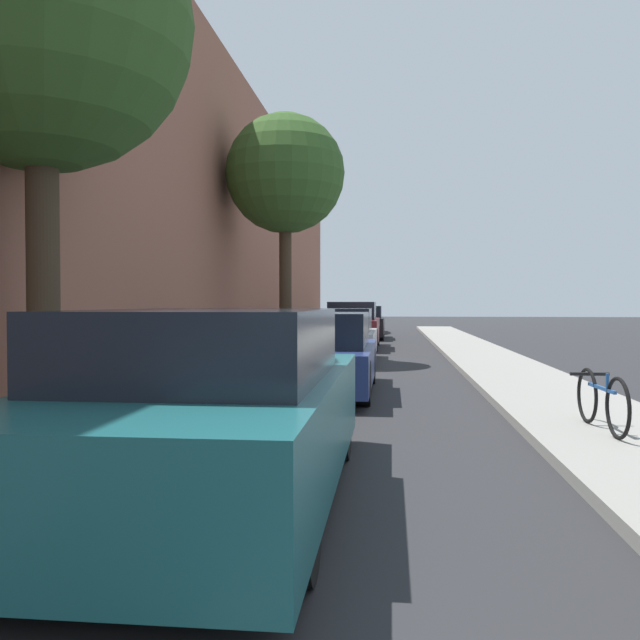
% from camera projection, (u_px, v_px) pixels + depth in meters
% --- Properties ---
extents(ground_plane, '(120.00, 120.00, 0.00)m').
position_uv_depth(ground_plane, '(372.00, 375.00, 14.06)').
color(ground_plane, '#28282B').
extents(sidewalk_left, '(2.00, 52.00, 0.12)m').
position_uv_depth(sidewalk_left, '(238.00, 370.00, 14.37)').
color(sidewalk_left, gray).
rests_on(sidewalk_left, ground).
extents(sidewalk_right, '(2.00, 52.00, 0.12)m').
position_uv_depth(sidewalk_right, '(512.00, 373.00, 13.74)').
color(sidewalk_right, gray).
rests_on(sidewalk_right, ground).
extents(building_facade_left, '(0.70, 52.00, 8.14)m').
position_uv_depth(building_facade_left, '(176.00, 186.00, 14.41)').
color(building_facade_left, '#9E604C').
rests_on(building_facade_left, ground).
extents(parked_car_teal, '(1.91, 4.63, 1.47)m').
position_uv_depth(parked_car_teal, '(213.00, 411.00, 5.07)').
color(parked_car_teal, black).
rests_on(parked_car_teal, ground).
extents(parked_car_navy, '(1.77, 4.40, 1.36)m').
position_uv_depth(parked_car_navy, '(321.00, 355.00, 11.20)').
color(parked_car_navy, black).
rests_on(parked_car_navy, ground).
extents(parked_car_silver, '(1.91, 4.01, 1.38)m').
position_uv_depth(parked_car_silver, '(338.00, 337.00, 17.05)').
color(parked_car_silver, black).
rests_on(parked_car_silver, ground).
extents(parked_car_maroon, '(1.71, 4.69, 1.56)m').
position_uv_depth(parked_car_maroon, '(353.00, 326.00, 22.19)').
color(parked_car_maroon, black).
rests_on(parked_car_maroon, ground).
extents(parked_car_black, '(1.76, 4.24, 1.40)m').
position_uv_depth(parked_car_black, '(363.00, 323.00, 28.11)').
color(parked_car_black, black).
rests_on(parked_car_black, ground).
extents(parked_car_champagne, '(1.82, 4.45, 1.36)m').
position_uv_depth(parked_car_champagne, '(364.00, 320.00, 33.94)').
color(parked_car_champagne, black).
rests_on(parked_car_champagne, ground).
extents(street_tree_near, '(3.27, 3.27, 6.11)m').
position_uv_depth(street_tree_near, '(40.00, 21.00, 7.13)').
color(street_tree_near, '#423323').
rests_on(street_tree_near, sidewalk_left).
extents(street_tree_far, '(3.05, 3.05, 6.25)m').
position_uv_depth(street_tree_far, '(285.00, 175.00, 17.00)').
color(street_tree_far, '#423323').
rests_on(street_tree_far, sidewalk_left).
extents(bicycle, '(0.44, 1.58, 0.65)m').
position_uv_depth(bicycle, '(601.00, 400.00, 7.28)').
color(bicycle, black).
rests_on(bicycle, sidewalk_right).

